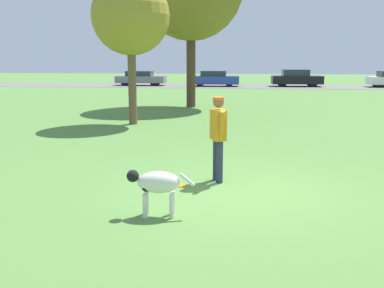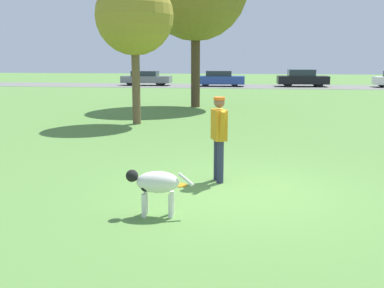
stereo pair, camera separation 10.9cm
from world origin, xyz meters
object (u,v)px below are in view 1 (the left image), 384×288
person (218,133)px  parked_car_grey (141,78)px  frisbee (180,185)px  tree_near_left (131,16)px  parked_car_black (296,78)px  parked_car_blue (215,79)px  dog (156,184)px

person → parked_car_grey: (-8.63, 29.55, -0.31)m
person → frisbee: (-0.67, -0.39, -0.93)m
frisbee → tree_near_left: 8.86m
parked_car_black → parked_car_blue: bearing=-177.5°
dog → parked_car_grey: 32.53m
tree_near_left → parked_car_blue: size_ratio=1.26×
tree_near_left → dog: bearing=-73.4°
dog → parked_car_grey: parked_car_grey is taller
dog → frisbee: 1.69m
dog → parked_car_black: 32.17m
parked_car_grey → frisbee: bearing=-76.0°
tree_near_left → parked_car_blue: bearing=86.8°
parked_car_grey → person: bearing=-74.6°
frisbee → parked_car_grey: (-7.96, 29.95, 0.61)m
frisbee → parked_car_black: size_ratio=0.06×
tree_near_left → parked_car_blue: (1.22, 22.02, -3.06)m
parked_car_blue → parked_car_black: 6.71m
frisbee → dog: bearing=-93.5°
person → parked_car_blue: bearing=164.3°
dog → parked_car_blue: parked_car_blue is taller
dog → tree_near_left: 10.09m
person → tree_near_left: (-3.49, 7.16, 2.76)m
tree_near_left → parked_car_grey: (-5.13, 22.39, -3.07)m
tree_near_left → parked_car_grey: tree_near_left is taller
parked_car_grey → parked_car_blue: parked_car_blue is taller
parked_car_black → frisbee: bearing=-101.9°
person → parked_car_black: 30.07m
person → tree_near_left: size_ratio=0.32×
frisbee → parked_car_black: (5.08, 30.13, 0.67)m
person → parked_car_blue: (-2.27, 29.18, -0.31)m
tree_near_left → parked_car_black: 24.12m
parked_car_grey → parked_car_blue: bearing=-4.2°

